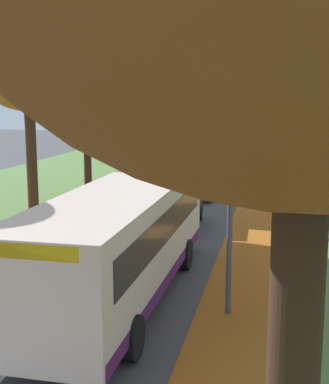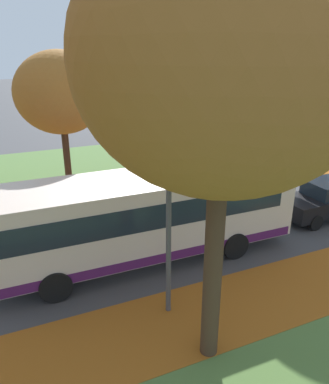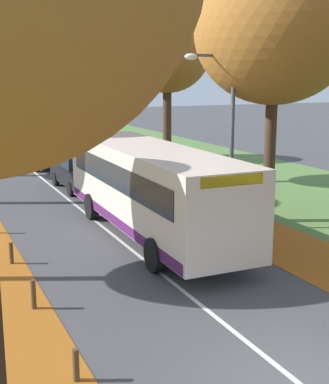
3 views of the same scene
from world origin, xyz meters
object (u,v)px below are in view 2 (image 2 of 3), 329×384
Objects in this scene: bollard_fifth at (157,194)px; bollard_fourth at (89,205)px; bus at (145,214)px; car_black_lead at (326,199)px; bollard_third at (9,217)px; tree_right_near at (225,60)px; streetlamp_right at (163,182)px; tree_left_near at (61,93)px; tree_left_mid at (244,49)px.

bollard_fourth is at bearing -89.86° from bollard_fifth.
car_black_lead is (-0.09, 8.37, -0.89)m from bus.
tree_right_near is at bearing 23.65° from bollard_third.
bollard_third is (-9.37, -4.10, -6.38)m from tree_right_near.
bollard_fourth is 8.02m from streetlamp_right.
streetlamp_right is (9.16, 0.97, -1.26)m from tree_left_near.
tree_left_mid reaches higher than bollard_third.
bollard_fifth is (-0.01, 3.32, -0.00)m from bollard_fourth.
tree_right_near is at bearing 7.56° from streetlamp_right.
bollard_fourth is (1.69, -8.90, -6.47)m from tree_left_mid.
bollard_third is 13.43m from car_black_lead.
tree_left_mid is 8.72m from bollard_fifth.
tree_left_mid is 1.49× the size of streetlamp_right.
tree_left_mid reaches higher than bollard_fourth.
streetlamp_right is 9.61m from car_black_lead.
tree_left_near is 6.32m from bollard_fifth.
tree_left_mid is at bearing 97.77° from bollard_third.
car_black_lead reaches higher than bollard_fourth.
tree_right_near is 11.36m from bollard_fourth.
bollard_fourth is at bearing 89.51° from bollard_third.
tree_left_near is 9.53m from tree_left_mid.
tree_left_mid is 13.91m from bollard_third.
streetlamp_right is at bearing -21.20° from bollard_fifth.
tree_left_near is 10.77× the size of bollard_fourth.
tree_right_near is 1.55× the size of streetlamp_right.
bollard_third is at bearing -156.35° from tree_right_near.
streetlamp_right is (-2.11, -0.28, -3.00)m from tree_right_near.
streetlamp_right is at bearing 6.02° from tree_left_near.
tree_left_near is at bearing -173.69° from tree_right_near.
bollard_fourth is 4.98m from bus.
streetlamp_right is at bearing -9.14° from bus.
bollard_third is 6.49m from bus.
tree_left_near is 5.08m from bollard_fourth.
bollard_fifth is 5.46m from bus.
bus is (6.39, -7.98, -5.09)m from tree_left_mid.
tree_right_near is (11.27, 1.25, 1.74)m from tree_left_near.
tree_left_near reaches higher than bollard_fourth.
tree_left_mid is 12.63m from streetlamp_right.
bollard_third is at bearing -90.17° from bollard_fifth.
tree_left_mid is at bearing 143.69° from tree_right_near.
tree_left_mid reaches higher than streetlamp_right.
bollard_fifth is (0.02, 6.63, -0.04)m from bollard_third.
bollard_fifth is at bearing 89.83° from bollard_third.
car_black_lead is (-4.73, 8.49, -5.92)m from tree_right_near.
bollard_third is 0.17× the size of car_black_lead.
tree_left_near is 0.66× the size of bus.
streetlamp_right is 0.58× the size of bus.
streetlamp_right is 1.42× the size of car_black_lead.
car_black_lead is at bearing 69.79° from bollard_third.
tree_left_mid is (0.23, 9.36, 1.79)m from tree_left_near.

